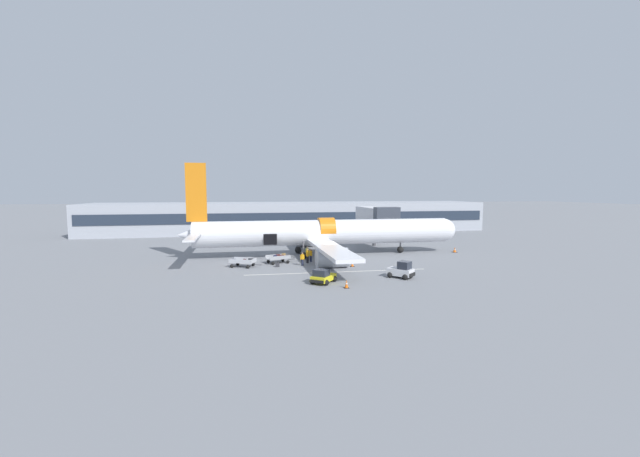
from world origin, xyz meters
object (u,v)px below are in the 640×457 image
ground_crew_loader_b (302,259)px  baggage_tug_mid (323,277)px  airplane (322,233)px  baggage_cart_loading (279,258)px  ground_crew_driver (311,255)px  ground_crew_loader_a (308,255)px  baggage_tug_lead (402,271)px  suitcase_on_tarmac_upright (277,265)px  ground_crew_supervisor (307,253)px  baggage_cart_queued (243,262)px

ground_crew_loader_b → baggage_tug_mid: bearing=-86.4°
airplane → baggage_cart_loading: size_ratio=10.29×
baggage_tug_mid → ground_crew_driver: 11.40m
ground_crew_loader_a → baggage_tug_lead: bearing=-51.3°
ground_crew_loader_b → suitcase_on_tarmac_upright: bearing=-175.1°
baggage_tug_lead → baggage_tug_mid: bearing=-175.5°
ground_crew_loader_a → ground_crew_driver: bearing=57.3°
baggage_tug_mid → ground_crew_loader_a: bearing=88.4°
airplane → suitcase_on_tarmac_upright: airplane is taller
ground_crew_loader_b → suitcase_on_tarmac_upright: (-2.93, -0.25, -0.55)m
baggage_tug_lead → ground_crew_supervisor: 14.29m
baggage_cart_loading → baggage_tug_mid: bearing=-74.5°
baggage_tug_lead → ground_crew_driver: bearing=124.4°
airplane → ground_crew_loader_a: 6.25m
baggage_tug_lead → baggage_cart_loading: (-11.31, 10.52, -0.15)m
airplane → baggage_tug_mid: (-3.11, -15.69, -2.42)m
ground_crew_supervisor → ground_crew_loader_a: bearing=-98.5°
baggage_tug_lead → baggage_cart_loading: baggage_tug_lead is taller
ground_crew_loader_b → ground_crew_driver: ground_crew_driver is taller
baggage_tug_lead → baggage_tug_mid: 8.23m
baggage_cart_queued → suitcase_on_tarmac_upright: (3.85, -0.78, -0.26)m
ground_crew_loader_a → airplane: bearing=61.5°
ground_crew_loader_a → baggage_cart_queued: bearing=-172.9°
baggage_tug_lead → ground_crew_driver: 13.00m
ground_crew_supervisor → baggage_tug_lead: bearing=-58.0°
ground_crew_loader_b → baggage_cart_queued: bearing=175.5°
ground_crew_loader_a → ground_crew_driver: size_ratio=1.11×
airplane → ground_crew_loader_b: (-3.68, -6.66, -2.21)m
baggage_tug_lead → baggage_tug_mid: (-8.20, -0.65, -0.12)m
ground_crew_driver → ground_crew_supervisor: 1.42m
baggage_cart_queued → ground_crew_supervisor: bearing=21.9°
baggage_cart_loading → ground_crew_supervisor: size_ratio=2.22×
baggage_tug_mid → ground_crew_driver: (0.85, 11.37, 0.24)m
baggage_cart_loading → ground_crew_loader_a: 3.48m
baggage_tug_mid → baggage_tug_lead: bearing=4.5°
baggage_tug_mid → ground_crew_loader_b: ground_crew_loader_b is taller
ground_crew_loader_b → baggage_tug_lead: bearing=-43.7°
airplane → baggage_tug_mid: bearing=-101.2°
baggage_cart_loading → ground_crew_loader_b: bearing=-40.2°
baggage_tug_lead → suitcase_on_tarmac_upright: 14.25m
ground_crew_loader_b → suitcase_on_tarmac_upright: 2.99m
baggage_tug_mid → ground_crew_supervisor: size_ratio=1.80×
airplane → baggage_tug_lead: 16.04m
baggage_cart_queued → suitcase_on_tarmac_upright: baggage_cart_queued is taller
baggage_cart_queued → ground_crew_supervisor: 8.62m
airplane → baggage_cart_queued: 12.38m
ground_crew_loader_a → ground_crew_driver: ground_crew_loader_a is taller
ground_crew_loader_b → airplane: bearing=61.1°
baggage_cart_queued → ground_crew_driver: bearing=12.5°
baggage_cart_queued → ground_crew_driver: 8.40m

